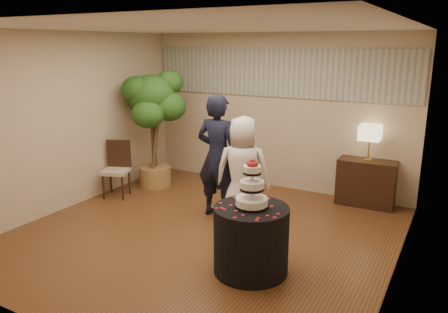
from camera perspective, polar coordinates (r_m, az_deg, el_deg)
The scene contains 15 objects.
floor at distance 6.25m, azimuth -2.63°, elevation -10.06°, with size 5.00×5.00×0.00m, color brown.
ceiling at distance 5.69m, azimuth -2.97°, elevation 16.54°, with size 5.00×5.00×0.00m, color white.
wall_back at distance 8.01m, azimuth 6.76°, elevation 5.80°, with size 5.00×0.06×2.80m, color beige.
wall_front at distance 3.99m, azimuth -22.19°, elevation -4.03°, with size 5.00×0.06×2.80m, color beige.
wall_left at distance 7.42m, azimuth -19.45°, elevation 4.39°, with size 0.06×5.00×2.80m, color beige.
wall_right at distance 4.99m, azimuth 22.37°, elevation -0.46°, with size 0.06×5.00×2.80m, color beige.
mural_border at distance 7.91m, azimuth 6.85°, elevation 10.79°, with size 4.90×0.02×0.85m, color #A5A99B.
groom at distance 6.59m, azimuth -0.82°, elevation 0.01°, with size 0.69×0.45×1.90m, color black.
bride at distance 6.29m, azimuth 2.45°, elevation -1.99°, with size 0.79×0.76×1.62m, color white.
cake_table at distance 5.15m, azimuth 3.55°, elevation -10.79°, with size 0.87×0.87×0.80m, color black.
wedding_cake at distance 4.89m, azimuth 3.67°, elevation -3.50°, with size 0.37×0.37×0.57m, color white, non-canonical shape.
console at distance 7.56m, azimuth 18.05°, elevation -3.28°, with size 0.92×0.41×0.76m, color black.
table_lamp at distance 7.39m, azimuth 18.45°, elevation 1.69°, with size 0.33×0.33×0.58m, color #CDB987, non-canonical shape.
ficus_tree at distance 8.08m, azimuth -9.22°, elevation 3.61°, with size 1.04×1.04×2.19m, color #27581B, non-canonical shape.
side_chair at distance 7.78m, azimuth -13.97°, elevation -1.68°, with size 0.45×0.47×0.97m, color black, non-canonical shape.
Camera 1 is at (3.02, -4.82, 2.59)m, focal length 35.00 mm.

